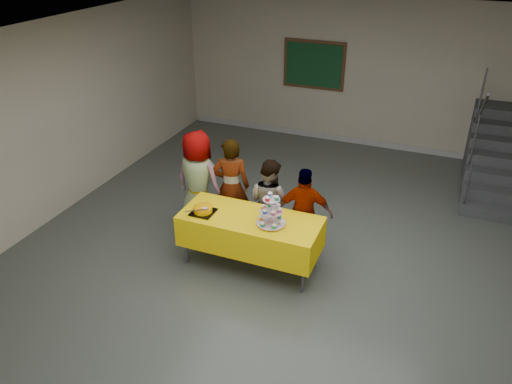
{
  "coord_description": "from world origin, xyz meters",
  "views": [
    {
      "loc": [
        1.61,
        -5.08,
        4.19
      ],
      "look_at": [
        -0.57,
        0.31,
        1.05
      ],
      "focal_mm": 35.0,
      "sensor_mm": 36.0,
      "label": 1
    }
  ],
  "objects_px": {
    "cupcake_stand": "(271,213)",
    "bear_cake": "(203,209)",
    "staircase": "(505,158)",
    "bake_table": "(250,231)",
    "noticeboard": "(314,65)",
    "schoolchild_a": "(198,181)",
    "schoolchild_c": "(269,202)",
    "schoolchild_b": "(231,187)",
    "schoolchild_d": "(304,213)"
  },
  "relations": [
    {
      "from": "bake_table",
      "to": "noticeboard",
      "type": "bearing_deg",
      "value": 96.91
    },
    {
      "from": "staircase",
      "to": "schoolchild_c",
      "type": "bearing_deg",
      "value": -134.12
    },
    {
      "from": "cupcake_stand",
      "to": "staircase",
      "type": "height_order",
      "value": "staircase"
    },
    {
      "from": "schoolchild_a",
      "to": "noticeboard",
      "type": "relative_size",
      "value": 1.21
    },
    {
      "from": "bake_table",
      "to": "staircase",
      "type": "relative_size",
      "value": 0.78
    },
    {
      "from": "bear_cake",
      "to": "staircase",
      "type": "bearing_deg",
      "value": 46.78
    },
    {
      "from": "cupcake_stand",
      "to": "bear_cake",
      "type": "height_order",
      "value": "cupcake_stand"
    },
    {
      "from": "schoolchild_a",
      "to": "schoolchild_c",
      "type": "relative_size",
      "value": 1.19
    },
    {
      "from": "bear_cake",
      "to": "schoolchild_a",
      "type": "distance_m",
      "value": 0.91
    },
    {
      "from": "schoolchild_c",
      "to": "noticeboard",
      "type": "xyz_separation_m",
      "value": [
        -0.6,
        4.19,
        0.94
      ]
    },
    {
      "from": "cupcake_stand",
      "to": "schoolchild_d",
      "type": "xyz_separation_m",
      "value": [
        0.27,
        0.6,
        -0.27
      ]
    },
    {
      "from": "cupcake_stand",
      "to": "schoolchild_a",
      "type": "distance_m",
      "value": 1.6
    },
    {
      "from": "staircase",
      "to": "cupcake_stand",
      "type": "bearing_deg",
      "value": -125.83
    },
    {
      "from": "schoolchild_b",
      "to": "schoolchild_d",
      "type": "height_order",
      "value": "schoolchild_b"
    },
    {
      "from": "schoolchild_a",
      "to": "schoolchild_b",
      "type": "distance_m",
      "value": 0.51
    },
    {
      "from": "cupcake_stand",
      "to": "staircase",
      "type": "relative_size",
      "value": 0.19
    },
    {
      "from": "schoolchild_b",
      "to": "schoolchild_c",
      "type": "distance_m",
      "value": 0.63
    },
    {
      "from": "schoolchild_b",
      "to": "schoolchild_a",
      "type": "bearing_deg",
      "value": -9.75
    },
    {
      "from": "cupcake_stand",
      "to": "noticeboard",
      "type": "relative_size",
      "value": 0.34
    },
    {
      "from": "bear_cake",
      "to": "schoolchild_b",
      "type": "bearing_deg",
      "value": 88.24
    },
    {
      "from": "bake_table",
      "to": "bear_cake",
      "type": "distance_m",
      "value": 0.7
    },
    {
      "from": "bake_table",
      "to": "noticeboard",
      "type": "xyz_separation_m",
      "value": [
        -0.59,
        4.86,
        1.04
      ]
    },
    {
      "from": "bear_cake",
      "to": "staircase",
      "type": "height_order",
      "value": "staircase"
    },
    {
      "from": "bake_table",
      "to": "staircase",
      "type": "height_order",
      "value": "staircase"
    },
    {
      "from": "cupcake_stand",
      "to": "bear_cake",
      "type": "xyz_separation_m",
      "value": [
        -0.95,
        -0.06,
        -0.11
      ]
    },
    {
      "from": "bake_table",
      "to": "cupcake_stand",
      "type": "distance_m",
      "value": 0.5
    },
    {
      "from": "cupcake_stand",
      "to": "noticeboard",
      "type": "bearing_deg",
      "value": 100.42
    },
    {
      "from": "schoolchild_c",
      "to": "schoolchild_d",
      "type": "bearing_deg",
      "value": -172.73
    },
    {
      "from": "cupcake_stand",
      "to": "bear_cake",
      "type": "distance_m",
      "value": 0.96
    },
    {
      "from": "bake_table",
      "to": "schoolchild_a",
      "type": "xyz_separation_m",
      "value": [
        -1.11,
        0.64,
        0.23
      ]
    },
    {
      "from": "schoolchild_c",
      "to": "staircase",
      "type": "xyz_separation_m",
      "value": [
        3.25,
        3.35,
        -0.17
      ]
    },
    {
      "from": "schoolchild_d",
      "to": "schoolchild_c",
      "type": "bearing_deg",
      "value": -24.45
    },
    {
      "from": "bear_cake",
      "to": "schoolchild_d",
      "type": "xyz_separation_m",
      "value": [
        1.22,
        0.66,
        -0.16
      ]
    },
    {
      "from": "staircase",
      "to": "noticeboard",
      "type": "bearing_deg",
      "value": 167.77
    },
    {
      "from": "cupcake_stand",
      "to": "schoolchild_a",
      "type": "relative_size",
      "value": 0.28
    },
    {
      "from": "schoolchild_b",
      "to": "noticeboard",
      "type": "xyz_separation_m",
      "value": [
        0.02,
        4.14,
        0.84
      ]
    },
    {
      "from": "bear_cake",
      "to": "cupcake_stand",
      "type": "bearing_deg",
      "value": 3.74
    },
    {
      "from": "schoolchild_b",
      "to": "schoolchild_c",
      "type": "bearing_deg",
      "value": 157.17
    },
    {
      "from": "schoolchild_a",
      "to": "schoolchild_d",
      "type": "height_order",
      "value": "schoolchild_a"
    },
    {
      "from": "bear_cake",
      "to": "schoolchild_a",
      "type": "xyz_separation_m",
      "value": [
        -0.48,
        0.77,
        -0.04
      ]
    },
    {
      "from": "bake_table",
      "to": "bear_cake",
      "type": "height_order",
      "value": "bear_cake"
    },
    {
      "from": "cupcake_stand",
      "to": "noticeboard",
      "type": "height_order",
      "value": "noticeboard"
    },
    {
      "from": "noticeboard",
      "to": "schoolchild_a",
      "type": "bearing_deg",
      "value": -97.09
    },
    {
      "from": "schoolchild_a",
      "to": "schoolchild_d",
      "type": "bearing_deg",
      "value": -176.43
    },
    {
      "from": "schoolchild_a",
      "to": "staircase",
      "type": "bearing_deg",
      "value": -135.13
    },
    {
      "from": "bake_table",
      "to": "schoolchild_c",
      "type": "xyz_separation_m",
      "value": [
        0.02,
        0.67,
        0.1
      ]
    },
    {
      "from": "schoolchild_d",
      "to": "noticeboard",
      "type": "relative_size",
      "value": 1.03
    },
    {
      "from": "schoolchild_a",
      "to": "schoolchild_c",
      "type": "height_order",
      "value": "schoolchild_a"
    },
    {
      "from": "schoolchild_a",
      "to": "noticeboard",
      "type": "bearing_deg",
      "value": -89.86
    },
    {
      "from": "schoolchild_c",
      "to": "staircase",
      "type": "height_order",
      "value": "staircase"
    }
  ]
}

